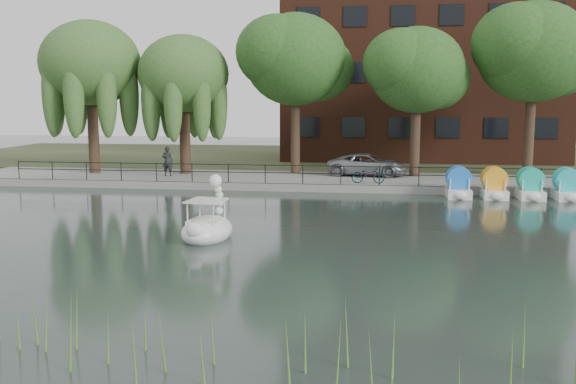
% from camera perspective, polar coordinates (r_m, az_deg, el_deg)
% --- Properties ---
extents(ground_plane, '(120.00, 120.00, 0.00)m').
position_cam_1_polar(ground_plane, '(20.91, -2.87, -5.07)').
color(ground_plane, '#394742').
extents(promenade, '(40.00, 6.00, 0.40)m').
position_cam_1_polar(promenade, '(36.48, 1.81, 1.00)').
color(promenade, gray).
rests_on(promenade, ground_plane).
extents(kerb, '(40.00, 0.25, 0.40)m').
position_cam_1_polar(kerb, '(33.57, 1.28, 0.37)').
color(kerb, gray).
rests_on(kerb, ground_plane).
extents(land_strip, '(60.00, 22.00, 0.36)m').
position_cam_1_polar(land_strip, '(50.34, 3.51, 2.99)').
color(land_strip, '#47512D').
rests_on(land_strip, ground_plane).
extents(railing, '(32.00, 0.05, 1.00)m').
position_cam_1_polar(railing, '(33.65, 1.32, 2.01)').
color(railing, black).
rests_on(railing, promenade).
extents(apartment_building, '(20.00, 10.07, 18.00)m').
position_cam_1_polar(apartment_building, '(50.25, 11.80, 13.30)').
color(apartment_building, '#4C1E16').
rests_on(apartment_building, land_strip).
extents(willow_left, '(5.88, 5.88, 9.01)m').
position_cam_1_polar(willow_left, '(40.22, -17.16, 10.85)').
color(willow_left, '#473323').
rests_on(willow_left, promenade).
extents(willow_mid, '(5.32, 5.32, 8.15)m').
position_cam_1_polar(willow_mid, '(38.70, -9.28, 10.29)').
color(willow_mid, '#473323').
rests_on(willow_mid, promenade).
extents(broadleaf_center, '(6.00, 6.00, 9.25)m').
position_cam_1_polar(broadleaf_center, '(38.35, 0.67, 11.64)').
color(broadleaf_center, '#473323').
rests_on(broadleaf_center, promenade).
extents(broadleaf_right, '(5.40, 5.40, 8.32)m').
position_cam_1_polar(broadleaf_right, '(37.57, 11.40, 10.51)').
color(broadleaf_right, '#473323').
rests_on(broadleaf_right, promenade).
extents(broadleaf_far, '(6.30, 6.30, 9.71)m').
position_cam_1_polar(broadleaf_far, '(39.53, 20.99, 11.49)').
color(broadleaf_far, '#473323').
rests_on(broadleaf_far, promenade).
extents(minivan, '(3.01, 5.50, 1.46)m').
position_cam_1_polar(minivan, '(37.45, 7.11, 2.57)').
color(minivan, gray).
rests_on(minivan, promenade).
extents(bicycle, '(0.66, 1.74, 1.00)m').
position_cam_1_polar(bicycle, '(34.08, 7.14, 1.61)').
color(bicycle, gray).
rests_on(bicycle, promenade).
extents(pedestrian, '(0.71, 0.48, 1.98)m').
position_cam_1_polar(pedestrian, '(37.62, -10.66, 2.91)').
color(pedestrian, black).
rests_on(pedestrian, promenade).
extents(swan_boat, '(1.94, 2.75, 2.17)m').
position_cam_1_polar(swan_boat, '(22.46, -7.15, -2.95)').
color(swan_boat, white).
rests_on(swan_boat, ground_plane).
extents(pedal_boat_row, '(9.65, 1.70, 1.40)m').
position_cam_1_polar(pedal_boat_row, '(33.48, 22.14, 0.44)').
color(pedal_boat_row, white).
rests_on(pedal_boat_row, ground_plane).
extents(reed_bank, '(24.00, 2.40, 1.20)m').
position_cam_1_polar(reed_bank, '(11.45, -1.89, -13.41)').
color(reed_bank, '#669938').
rests_on(reed_bank, ground_plane).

